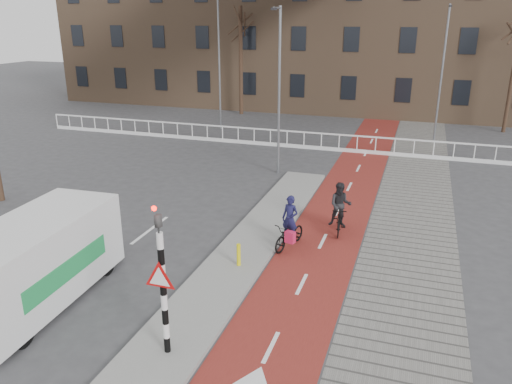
% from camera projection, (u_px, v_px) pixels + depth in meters
% --- Properties ---
extents(ground, '(120.00, 120.00, 0.00)m').
position_uv_depth(ground, '(226.00, 313.00, 12.74)').
color(ground, '#38383A').
rests_on(ground, ground).
extents(bike_lane, '(2.50, 60.00, 0.01)m').
position_uv_depth(bike_lane, '(346.00, 194.00, 21.23)').
color(bike_lane, maroon).
rests_on(bike_lane, ground).
extents(sidewalk, '(3.00, 60.00, 0.01)m').
position_uv_depth(sidewalk, '(414.00, 201.00, 20.40)').
color(sidewalk, slate).
rests_on(sidewalk, ground).
extents(curb_island, '(1.80, 16.00, 0.12)m').
position_uv_depth(curb_island, '(251.00, 243.00, 16.51)').
color(curb_island, gray).
rests_on(curb_island, ground).
extents(traffic_signal, '(0.80, 0.80, 3.68)m').
position_uv_depth(traffic_signal, '(162.00, 277.00, 10.45)').
color(traffic_signal, black).
rests_on(traffic_signal, curb_island).
extents(bollard, '(0.12, 0.12, 0.69)m').
position_uv_depth(bollard, '(239.00, 255.00, 14.81)').
color(bollard, yellow).
rests_on(bollard, curb_island).
extents(cyclist_near, '(1.03, 1.77, 1.77)m').
position_uv_depth(cyclist_near, '(290.00, 231.00, 16.13)').
color(cyclist_near, black).
rests_on(cyclist_near, bike_lane).
extents(cyclist_far, '(0.83, 1.71, 1.82)m').
position_uv_depth(cyclist_far, '(340.00, 212.00, 17.21)').
color(cyclist_far, black).
rests_on(cyclist_far, bike_lane).
extents(van, '(2.32, 5.28, 2.23)m').
position_uv_depth(van, '(34.00, 261.00, 12.88)').
color(van, silver).
rests_on(van, ground).
extents(railing, '(28.00, 0.10, 0.99)m').
position_uv_depth(railing, '(254.00, 139.00, 29.34)').
color(railing, silver).
rests_on(railing, ground).
extents(townhouse_row, '(46.00, 10.00, 15.90)m').
position_uv_depth(townhouse_row, '(338.00, 7.00, 39.65)').
color(townhouse_row, '#7F6047').
rests_on(townhouse_row, ground).
extents(tree_mid, '(0.29, 0.29, 7.87)m').
position_uv_depth(tree_mid, '(241.00, 62.00, 37.32)').
color(tree_mid, '#301E15').
rests_on(tree_mid, ground).
extents(streetlight_near, '(0.12, 0.12, 7.59)m').
position_uv_depth(streetlight_near, '(279.00, 94.00, 22.84)').
color(streetlight_near, slate).
rests_on(streetlight_near, ground).
extents(streetlight_left, '(0.12, 0.12, 8.91)m').
position_uv_depth(streetlight_left, '(219.00, 61.00, 31.98)').
color(streetlight_left, slate).
rests_on(streetlight_left, ground).
extents(streetlight_right, '(0.12, 0.12, 7.82)m').
position_uv_depth(streetlight_right, '(441.00, 76.00, 28.77)').
color(streetlight_right, slate).
rests_on(streetlight_right, ground).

